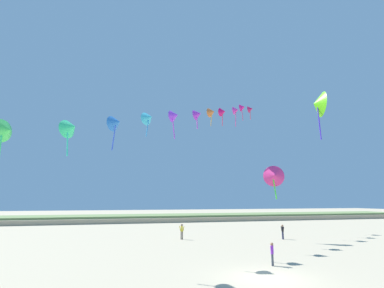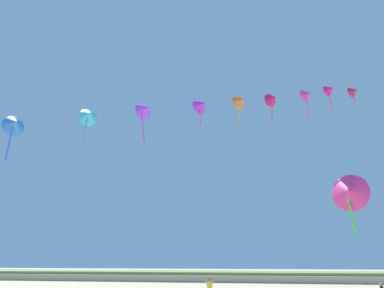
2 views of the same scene
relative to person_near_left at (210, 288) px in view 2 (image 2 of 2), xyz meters
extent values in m
cube|color=tan|center=(0.89, 30.69, -0.53)|extent=(120.00, 12.33, 0.89)
cube|color=#6B844C|center=(0.89, 30.69, 0.04)|extent=(120.00, 10.48, 0.51)
cylinder|color=yellow|center=(0.00, 0.00, 0.18)|extent=(0.22, 0.22, 0.60)
cylinder|color=yellow|center=(0.19, -0.05, 0.22)|extent=(0.22, 0.14, 0.57)
cylinder|color=yellow|center=(-0.19, 0.05, 0.22)|extent=(0.22, 0.14, 0.57)
sphere|color=brown|center=(0.00, 0.00, 0.60)|extent=(0.23, 0.23, 0.23)
sphere|color=#9E7051|center=(11.08, -2.81, 0.52)|extent=(0.22, 0.22, 0.22)
cone|color=blue|center=(-7.82, -13.39, 8.64)|extent=(1.33, 1.35, 1.16)
cylinder|color=blue|center=(-7.93, -13.50, 7.55)|extent=(0.24, 0.08, 1.74)
cone|color=#3ABADB|center=(-5.25, -10.44, 9.97)|extent=(1.38, 1.33, 1.18)
cylinder|color=#3999E5|center=(-5.35, -10.55, 9.06)|extent=(0.24, 0.12, 1.38)
cone|color=#9B3DF0|center=(-2.63, -8.09, 11.00)|extent=(1.32, 1.36, 1.16)
cylinder|color=#BC39E5|center=(-2.73, -8.20, 9.79)|extent=(0.31, 0.15, 1.98)
cone|color=#A932CF|center=(0.42, -5.19, 12.18)|extent=(1.38, 1.40, 1.20)
cylinder|color=#E439E5|center=(0.32, -5.30, 11.27)|extent=(0.11, 0.15, 1.38)
cone|color=#D26A32|center=(2.91, -2.42, 13.40)|extent=(1.32, 1.27, 1.13)
cylinder|color=gold|center=(2.81, -2.53, 12.45)|extent=(0.23, 0.18, 1.46)
cone|color=#CF1367|center=(5.26, 0.13, 14.37)|extent=(1.30, 1.25, 1.11)
cylinder|color=#E5395D|center=(5.15, 0.02, 13.32)|extent=(0.19, 0.22, 1.65)
cone|color=#D936B1|center=(8.21, 2.76, 15.59)|extent=(1.30, 1.34, 1.15)
cylinder|color=#E53992|center=(8.11, 2.66, 14.30)|extent=(0.10, 0.31, 2.14)
cone|color=#E41A88|center=(10.55, 5.63, 17.06)|extent=(1.36, 1.38, 1.18)
cylinder|color=#E5396D|center=(10.45, 5.52, 15.89)|extent=(0.15, 0.24, 1.91)
cone|color=#C31D5B|center=(13.15, 8.26, 17.80)|extent=(1.36, 1.38, 1.18)
cylinder|color=#E53950|center=(13.05, 8.15, 16.80)|extent=(0.15, 0.20, 1.55)
cone|color=#E53282|center=(9.56, -4.20, 6.06)|extent=(2.51, 1.72, 2.38)
cone|color=#3FE52D|center=(9.56, -4.20, 6.08)|extent=(1.40, 0.99, 1.31)
cylinder|color=#3FE52D|center=(9.56, -4.20, 4.58)|extent=(0.42, 0.15, 2.24)
camera|label=1|loc=(-7.92, -34.08, 3.40)|focal=28.00mm
camera|label=2|loc=(4.90, -30.81, 2.01)|focal=38.00mm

